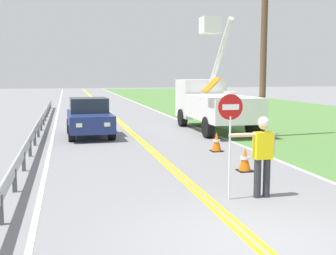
# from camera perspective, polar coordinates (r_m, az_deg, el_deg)

# --- Properties ---
(ground_plane) EXTENTS (160.00, 160.00, 0.00)m
(ground_plane) POSITION_cam_1_polar(r_m,az_deg,el_deg) (7.59, 11.12, -14.43)
(ground_plane) COLOR gray
(grass_verge_right) EXTENTS (16.00, 110.00, 0.01)m
(grass_verge_right) POSITION_cam_1_polar(r_m,az_deg,el_deg) (30.29, 15.62, 1.56)
(grass_verge_right) COLOR #517F3D
(grass_verge_right) RESTS_ON ground
(centerline_yellow_left) EXTENTS (0.11, 110.00, 0.01)m
(centerline_yellow_left) POSITION_cam_1_polar(r_m,az_deg,el_deg) (26.72, -6.94, 1.07)
(centerline_yellow_left) COLOR yellow
(centerline_yellow_left) RESTS_ON ground
(centerline_yellow_right) EXTENTS (0.11, 110.00, 0.01)m
(centerline_yellow_right) POSITION_cam_1_polar(r_m,az_deg,el_deg) (26.74, -6.56, 1.08)
(centerline_yellow_right) COLOR yellow
(centerline_yellow_right) RESTS_ON ground
(edge_line_right) EXTENTS (0.12, 110.00, 0.01)m
(edge_line_right) POSITION_cam_1_polar(r_m,az_deg,el_deg) (27.36, 0.76, 1.26)
(edge_line_right) COLOR silver
(edge_line_right) RESTS_ON ground
(edge_line_left) EXTENTS (0.12, 110.00, 0.01)m
(edge_line_left) POSITION_cam_1_polar(r_m,az_deg,el_deg) (26.57, -14.49, 0.87)
(edge_line_left) COLOR silver
(edge_line_left) RESTS_ON ground
(flagger_worker) EXTENTS (1.09, 0.25, 1.83)m
(flagger_worker) POSITION_cam_1_polar(r_m,az_deg,el_deg) (9.90, 12.27, -3.09)
(flagger_worker) COLOR #2D2D33
(flagger_worker) RESTS_ON ground
(stop_sign_paddle) EXTENTS (0.56, 0.04, 2.33)m
(stop_sign_paddle) POSITION_cam_1_polar(r_m,az_deg,el_deg) (9.51, 8.16, 0.62)
(stop_sign_paddle) COLOR silver
(stop_sign_paddle) RESTS_ON ground
(utility_bucket_truck) EXTENTS (2.67, 6.81, 5.54)m
(utility_bucket_truck) POSITION_cam_1_polar(r_m,az_deg,el_deg) (21.54, 5.77, 3.43)
(utility_bucket_truck) COLOR white
(utility_bucket_truck) RESTS_ON ground
(oncoming_sedan_nearest) EXTENTS (1.98, 4.14, 1.70)m
(oncoming_sedan_nearest) POSITION_cam_1_polar(r_m,az_deg,el_deg) (19.56, -10.28, 1.28)
(oncoming_sedan_nearest) COLOR navy
(oncoming_sedan_nearest) RESTS_ON ground
(utility_pole_near) EXTENTS (1.80, 0.28, 8.12)m
(utility_pole_near) POSITION_cam_1_polar(r_m,az_deg,el_deg) (19.50, 12.47, 11.25)
(utility_pole_near) COLOR brown
(utility_pole_near) RESTS_ON ground
(traffic_cone_lead) EXTENTS (0.40, 0.40, 0.70)m
(traffic_cone_lead) POSITION_cam_1_polar(r_m,az_deg,el_deg) (12.59, 10.05, -4.17)
(traffic_cone_lead) COLOR orange
(traffic_cone_lead) RESTS_ON ground
(traffic_cone_mid) EXTENTS (0.40, 0.40, 0.70)m
(traffic_cone_mid) POSITION_cam_1_polar(r_m,az_deg,el_deg) (15.64, 6.39, -1.91)
(traffic_cone_mid) COLOR orange
(traffic_cone_mid) RESTS_ON ground
(guardrail_left_shoulder) EXTENTS (0.10, 32.00, 0.71)m
(guardrail_left_shoulder) POSITION_cam_1_polar(r_m,az_deg,el_deg) (20.95, -16.50, 0.61)
(guardrail_left_shoulder) COLOR #9EA0A3
(guardrail_left_shoulder) RESTS_ON ground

